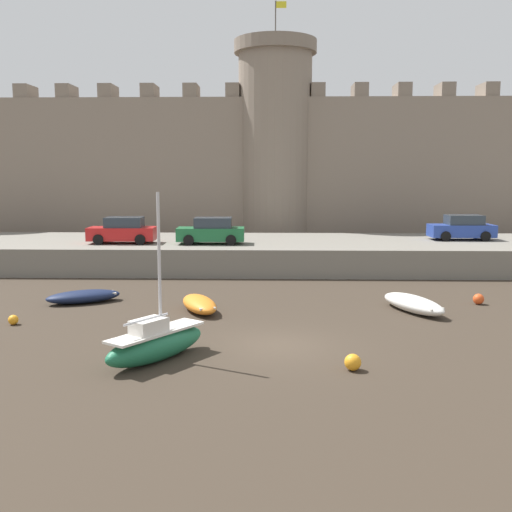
# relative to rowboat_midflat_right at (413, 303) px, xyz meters

# --- Properties ---
(ground_plane) EXTENTS (160.00, 160.00, 0.00)m
(ground_plane) POSITION_rel_rowboat_midflat_right_xyz_m (-5.91, -5.29, -0.37)
(ground_plane) COLOR #382D23
(quay_road) EXTENTS (70.40, 10.00, 1.65)m
(quay_road) POSITION_rel_rowboat_midflat_right_xyz_m (-5.91, 12.92, 0.45)
(quay_road) COLOR slate
(quay_road) RESTS_ON ground
(castle) EXTENTS (64.95, 6.55, 19.35)m
(castle) POSITION_rel_rowboat_midflat_right_xyz_m (-5.91, 23.63, 6.73)
(castle) COLOR gray
(castle) RESTS_ON ground
(rowboat_midflat_right) EXTENTS (2.70, 3.98, 0.71)m
(rowboat_midflat_right) POSITION_rel_rowboat_midflat_right_xyz_m (0.00, 0.00, 0.00)
(rowboat_midflat_right) COLOR silver
(rowboat_midflat_right) RESTS_ON ground
(rowboat_midflat_centre) EXTENTS (2.34, 3.42, 0.67)m
(rowboat_midflat_centre) POSITION_rel_rowboat_midflat_right_xyz_m (-9.25, -0.23, -0.02)
(rowboat_midflat_centre) COLOR orange
(rowboat_midflat_centre) RESTS_ON ground
(rowboat_near_channel_right) EXTENTS (3.59, 2.71, 0.59)m
(rowboat_near_channel_right) POSITION_rel_rowboat_midflat_right_xyz_m (-14.83, 1.42, -0.06)
(rowboat_near_channel_right) COLOR #141E3D
(rowboat_near_channel_right) RESTS_ON ground
(sailboat_near_channel_left) EXTENTS (3.19, 3.98, 5.37)m
(sailboat_near_channel_left) POSITION_rel_rowboat_midflat_right_xyz_m (-9.80, -7.09, 0.22)
(sailboat_near_channel_left) COLOR #1E6B47
(sailboat_near_channel_left) RESTS_ON ground
(mooring_buoy_near_channel) EXTENTS (0.40, 0.40, 0.40)m
(mooring_buoy_near_channel) POSITION_rel_rowboat_midflat_right_xyz_m (-16.35, -2.68, -0.17)
(mooring_buoy_near_channel) COLOR orange
(mooring_buoy_near_channel) RESTS_ON ground
(mooring_buoy_off_centre) EXTENTS (0.51, 0.51, 0.51)m
(mooring_buoy_off_centre) POSITION_rel_rowboat_midflat_right_xyz_m (-3.64, -7.88, -0.12)
(mooring_buoy_off_centre) COLOR orange
(mooring_buoy_off_centre) RESTS_ON ground
(mooring_buoy_mid_mud) EXTENTS (0.50, 0.50, 0.50)m
(mooring_buoy_mid_mud) POSITION_rel_rowboat_midflat_right_xyz_m (3.34, 1.57, -0.12)
(mooring_buoy_mid_mud) COLOR #E04C1E
(mooring_buoy_mid_mud) RESTS_ON ground
(car_quay_centre_west) EXTENTS (4.15, 1.97, 1.62)m
(car_quay_centre_west) POSITION_rel_rowboat_midflat_right_xyz_m (6.25, 13.64, 2.05)
(car_quay_centre_west) COLOR #263F99
(car_quay_centre_west) RESTS_ON quay_road
(car_quay_west) EXTENTS (4.15, 1.97, 1.62)m
(car_quay_west) POSITION_rel_rowboat_midflat_right_xyz_m (-9.85, 10.97, 2.05)
(car_quay_west) COLOR #1E6638
(car_quay_west) RESTS_ON quay_road
(car_quay_centre_east) EXTENTS (4.15, 1.97, 1.62)m
(car_quay_centre_east) POSITION_rel_rowboat_midflat_right_xyz_m (-15.37, 11.13, 2.05)
(car_quay_centre_east) COLOR red
(car_quay_centre_east) RESTS_ON quay_road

